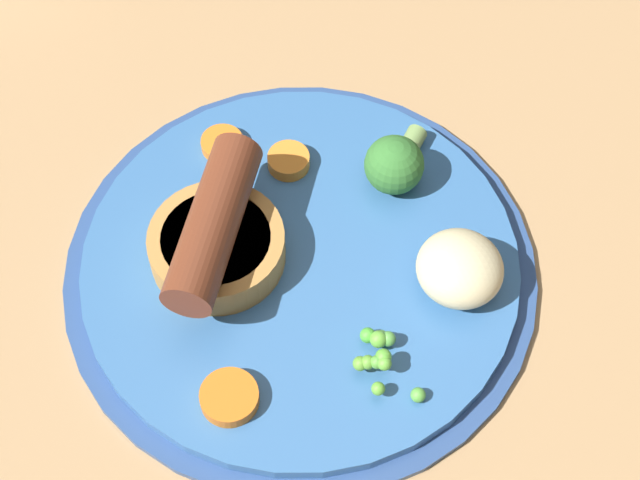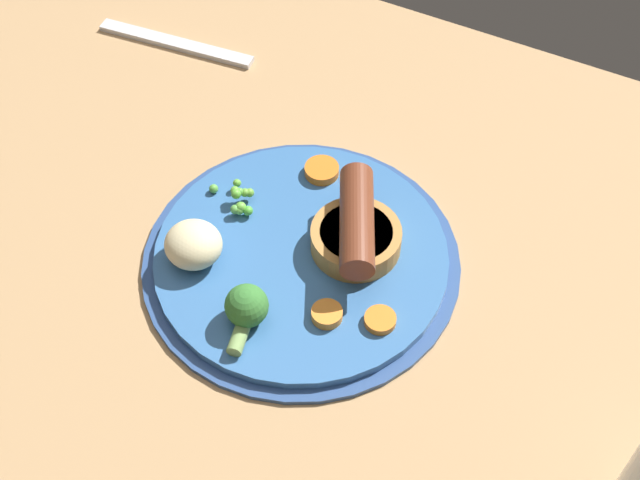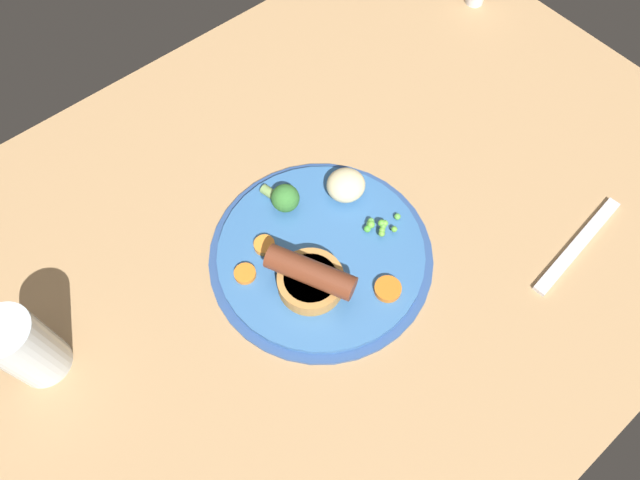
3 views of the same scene
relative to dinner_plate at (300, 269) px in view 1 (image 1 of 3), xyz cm
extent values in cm
cube|color=tan|center=(3.69, 2.72, -2.07)|extent=(110.00, 80.00, 3.00)
cylinder|color=#2D4C84|center=(0.00, 0.00, -0.32)|extent=(28.18, 28.18, 0.50)
cylinder|color=#386BA8|center=(0.00, 0.00, 0.13)|extent=(25.93, 25.93, 1.40)
cylinder|color=#BC8442|center=(-3.95, -2.80, 1.95)|extent=(7.96, 7.96, 2.24)
cylinder|color=#33190C|center=(-3.95, -2.80, 2.92)|extent=(6.37, 6.37, 0.30)
cylinder|color=brown|center=(-3.95, -2.80, 4.55)|extent=(7.32, 10.89, 2.96)
sphere|color=#5DB439|center=(7.90, -2.38, 2.15)|extent=(0.93, 0.93, 0.93)
sphere|color=#65AB39|center=(7.37, -3.07, 1.91)|extent=(0.81, 0.81, 0.81)
sphere|color=#66B93E|center=(8.19, -2.67, 2.19)|extent=(0.80, 0.80, 0.80)
sphere|color=#66B643|center=(6.94, -1.26, 1.59)|extent=(0.84, 0.84, 0.84)
sphere|color=#5AA83E|center=(7.79, -2.80, 2.06)|extent=(0.78, 0.78, 0.78)
sphere|color=#5DAB48|center=(7.30, -1.12, 1.64)|extent=(0.87, 0.87, 0.87)
sphere|color=green|center=(6.25, -1.61, 1.51)|extent=(0.90, 0.90, 0.90)
sphere|color=#67B83D|center=(6.93, -1.52, 1.73)|extent=(1.00, 1.00, 1.00)
sphere|color=#67AB39|center=(7.06, -3.34, 1.78)|extent=(0.84, 0.84, 0.84)
sphere|color=#65B43A|center=(8.71, -3.88, 1.72)|extent=(0.77, 0.77, 0.77)
sphere|color=#5BAD42|center=(10.52, -2.63, 1.26)|extent=(0.85, 0.85, 0.85)
sphere|color=#387A33|center=(0.77, 7.99, 2.66)|extent=(3.66, 3.66, 3.66)
cylinder|color=#7A9E56|center=(0.22, 10.39, 1.47)|extent=(1.87, 2.96, 1.28)
ellipsoid|color=beige|center=(8.02, 4.57, 2.61)|extent=(5.67, 5.55, 3.54)
cylinder|color=orange|center=(-9.16, 3.38, 1.19)|extent=(3.72, 3.72, 0.71)
cylinder|color=orange|center=(-5.02, 4.94, 1.29)|extent=(3.12, 3.12, 0.92)
cylinder|color=orange|center=(2.66, -9.21, 1.27)|extent=(4.48, 4.48, 0.88)
camera|label=1|loc=(21.19, -24.19, 54.90)|focal=60.00mm
camera|label=2|loc=(-22.91, 41.17, 63.06)|focal=50.00mm
camera|label=3|loc=(-21.18, -25.12, 63.48)|focal=32.00mm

